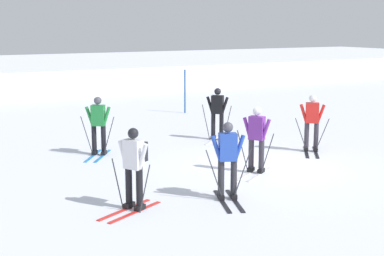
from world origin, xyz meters
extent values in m
plane|color=silver|center=(0.00, 0.00, 0.00)|extent=(120.00, 120.00, 0.00)
cube|color=silver|center=(0.00, 21.42, 0.68)|extent=(80.00, 8.83, 1.37)
cube|color=silver|center=(0.84, 3.53, 0.01)|extent=(1.22, 1.16, 0.02)
cube|color=silver|center=(0.65, 3.74, 0.01)|extent=(1.22, 1.16, 0.02)
cube|color=black|center=(0.95, 3.64, 0.07)|extent=(0.27, 0.27, 0.10)
cube|color=black|center=(0.76, 3.84, 0.07)|extent=(0.27, 0.27, 0.10)
cylinder|color=black|center=(0.95, 3.64, 0.55)|extent=(0.14, 0.14, 0.85)
cylinder|color=black|center=(0.76, 3.84, 0.55)|extent=(0.14, 0.14, 0.85)
cube|color=black|center=(0.86, 3.74, 1.17)|extent=(0.44, 0.44, 0.60)
cylinder|color=black|center=(1.01, 3.54, 1.16)|extent=(0.24, 0.25, 0.55)
cylinder|color=black|center=(0.67, 3.91, 1.16)|extent=(0.24, 0.25, 0.55)
sphere|color=black|center=(0.86, 3.74, 1.60)|extent=(0.22, 0.22, 0.22)
cylinder|color=#38383D|center=(1.03, 3.41, 0.58)|extent=(0.21, 0.22, 1.17)
cylinder|color=#38383D|center=(0.54, 3.93, 0.58)|extent=(0.21, 0.22, 1.17)
cube|color=#237AC6|center=(-3.30, 3.30, 0.01)|extent=(1.01, 1.35, 0.02)
cube|color=#237AC6|center=(-3.53, 3.46, 0.01)|extent=(1.01, 1.35, 0.02)
cube|color=black|center=(-3.22, 3.42, 0.07)|extent=(0.25, 0.28, 0.10)
cube|color=black|center=(-3.44, 3.59, 0.07)|extent=(0.25, 0.28, 0.10)
cylinder|color=black|center=(-3.22, 3.42, 0.55)|extent=(0.14, 0.14, 0.85)
cylinder|color=black|center=(-3.44, 3.59, 0.55)|extent=(0.14, 0.14, 0.85)
cube|color=#23843D|center=(-3.33, 3.50, 1.17)|extent=(0.45, 0.42, 0.60)
cylinder|color=#23843D|center=(-3.14, 3.34, 1.16)|extent=(0.26, 0.22, 0.55)
cylinder|color=#23843D|center=(-3.54, 3.63, 1.16)|extent=(0.26, 0.22, 0.55)
sphere|color=#4C4C56|center=(-3.33, 3.50, 1.60)|extent=(0.22, 0.22, 0.22)
cylinder|color=#38383D|center=(-3.13, 3.24, 0.58)|extent=(0.30, 0.23, 1.16)
cylinder|color=#38383D|center=(-3.65, 3.61, 0.58)|extent=(0.30, 0.23, 1.16)
cube|color=teal|center=(-3.21, 3.68, 1.19)|extent=(0.33, 0.31, 0.40)
cube|color=silver|center=(-0.55, -0.56, 0.01)|extent=(1.39, 0.95, 0.02)
cube|color=silver|center=(-0.70, -0.33, 0.01)|extent=(1.39, 0.95, 0.02)
cube|color=black|center=(-0.43, -0.48, 0.07)|extent=(0.28, 0.24, 0.10)
cube|color=black|center=(-0.58, -0.25, 0.07)|extent=(0.28, 0.24, 0.10)
cylinder|color=#38333D|center=(-0.43, -0.48, 0.55)|extent=(0.14, 0.14, 0.85)
cylinder|color=#38333D|center=(-0.58, -0.25, 0.55)|extent=(0.14, 0.14, 0.85)
cube|color=purple|center=(-0.50, -0.36, 1.17)|extent=(0.41, 0.45, 0.60)
cylinder|color=purple|center=(-0.38, -0.58, 1.16)|extent=(0.22, 0.26, 0.55)
cylinder|color=purple|center=(-0.66, -0.17, 1.16)|extent=(0.22, 0.26, 0.55)
sphere|color=silver|center=(-0.50, -0.36, 1.60)|extent=(0.22, 0.22, 0.22)
cylinder|color=#38383D|center=(-0.40, -0.70, 0.54)|extent=(0.21, 0.30, 1.09)
cylinder|color=#38383D|center=(-0.77, -0.14, 0.54)|extent=(0.21, 0.30, 1.09)
cube|color=red|center=(-4.47, -1.75, 0.01)|extent=(1.46, 0.82, 0.02)
cube|color=red|center=(-4.60, -1.50, 0.01)|extent=(1.46, 0.82, 0.02)
cube|color=black|center=(-4.34, -1.68, 0.07)|extent=(0.29, 0.23, 0.10)
cube|color=black|center=(-4.47, -1.43, 0.07)|extent=(0.29, 0.23, 0.10)
cylinder|color=black|center=(-4.34, -1.68, 0.55)|extent=(0.14, 0.14, 0.85)
cylinder|color=black|center=(-4.47, -1.43, 0.55)|extent=(0.14, 0.14, 0.85)
cube|color=white|center=(-4.41, -1.55, 1.17)|extent=(0.39, 0.45, 0.60)
cylinder|color=white|center=(-4.31, -1.79, 1.16)|extent=(0.20, 0.27, 0.55)
cylinder|color=white|center=(-4.54, -1.34, 1.16)|extent=(0.20, 0.27, 0.55)
sphere|color=black|center=(-4.41, -1.55, 1.60)|extent=(0.22, 0.22, 0.22)
cylinder|color=#38383D|center=(-4.33, -1.92, 0.52)|extent=(0.16, 0.27, 1.04)
cylinder|color=#38383D|center=(-4.66, -1.28, 0.52)|extent=(0.16, 0.27, 1.04)
cube|color=#232328|center=(-4.22, -1.46, 1.19)|extent=(0.29, 0.33, 0.40)
cube|color=black|center=(2.41, 0.66, 0.01)|extent=(1.04, 1.33, 0.02)
cube|color=black|center=(2.18, 0.83, 0.01)|extent=(1.04, 1.33, 0.02)
cube|color=black|center=(2.50, 0.78, 0.07)|extent=(0.25, 0.28, 0.10)
cube|color=black|center=(2.27, 0.95, 0.07)|extent=(0.25, 0.28, 0.10)
cylinder|color=#38333D|center=(2.50, 0.78, 0.55)|extent=(0.14, 0.14, 0.85)
cylinder|color=#38333D|center=(2.27, 0.95, 0.55)|extent=(0.14, 0.14, 0.85)
cube|color=red|center=(2.39, 0.87, 1.17)|extent=(0.45, 0.42, 0.60)
cylinder|color=red|center=(2.57, 0.70, 1.16)|extent=(0.26, 0.23, 0.55)
cylinder|color=red|center=(2.17, 1.00, 1.16)|extent=(0.26, 0.23, 0.55)
sphere|color=silver|center=(2.39, 0.87, 1.60)|extent=(0.22, 0.22, 0.22)
cylinder|color=#38383D|center=(2.57, 0.60, 0.51)|extent=(0.33, 0.26, 1.03)
cylinder|color=#38383D|center=(2.08, 0.97, 0.51)|extent=(0.33, 0.26, 1.03)
cube|color=black|center=(-2.29, -2.10, 0.01)|extent=(0.65, 1.53, 0.02)
cube|color=black|center=(-2.55, -2.00, 0.01)|extent=(0.65, 1.53, 0.02)
cube|color=black|center=(-2.23, -1.96, 0.07)|extent=(0.20, 0.29, 0.10)
cube|color=black|center=(-2.50, -1.86, 0.07)|extent=(0.20, 0.29, 0.10)
cylinder|color=#2D2D33|center=(-2.23, -1.96, 0.55)|extent=(0.14, 0.14, 0.85)
cylinder|color=#2D2D33|center=(-2.50, -1.86, 0.55)|extent=(0.14, 0.14, 0.85)
cube|color=#284CB7|center=(-2.37, -1.91, 1.17)|extent=(0.44, 0.36, 0.60)
cylinder|color=#284CB7|center=(-2.14, -2.01, 1.16)|extent=(0.27, 0.17, 0.55)
cylinder|color=#284CB7|center=(-2.61, -1.84, 1.16)|extent=(0.27, 0.17, 0.55)
sphere|color=#4C4C56|center=(-2.37, -1.91, 1.60)|extent=(0.22, 0.22, 0.22)
cylinder|color=#38383D|center=(-2.12, -2.11, 0.57)|extent=(0.39, 0.17, 1.15)
cylinder|color=#38383D|center=(-2.68, -1.89, 0.57)|extent=(0.39, 0.17, 1.15)
cube|color=maroon|center=(-2.29, -1.71, 1.19)|extent=(0.33, 0.27, 0.40)
cylinder|color=#1E56AD|center=(2.65, 9.29, 0.93)|extent=(0.07, 0.07, 1.85)
camera|label=1|loc=(-8.83, -11.93, 3.77)|focal=53.18mm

